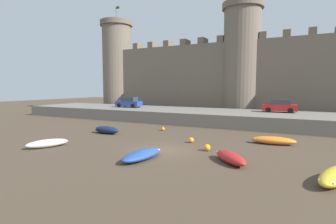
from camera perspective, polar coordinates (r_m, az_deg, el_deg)
The scene contains 13 objects.
ground_plane at distance 20.05m, azimuth -1.26°, elevation -8.34°, with size 160.00×160.00×0.00m, color #4C3D2D.
quay_road at distance 35.47m, azimuth 11.84°, elevation -1.13°, with size 63.79×10.00×1.59m, color slate.
castle at distance 45.94m, azimuth 15.66°, elevation 9.10°, with size 58.44×6.65×21.47m.
rowboat_midflat_centre at distance 23.75m, azimuth 21.95°, elevation -5.72°, with size 3.61×1.49×0.66m.
rowboat_foreground_centre at distance 23.13m, azimuth -24.76°, elevation -6.16°, with size 2.35×3.43×0.62m.
rowboat_near_channel_left at distance 17.25m, azimuth 13.45°, elevation -9.58°, with size 2.96×3.06×0.66m.
rowboat_near_channel_right at distance 17.63m, azimuth -5.71°, elevation -9.21°, with size 1.70×3.84×0.61m.
rowboat_midflat_left at distance 27.75m, azimuth -13.24°, elevation -3.79°, with size 3.11×1.21×0.77m.
mooring_buoy_off_centre at distance 20.03m, azimuth 8.50°, elevation -7.66°, with size 0.51×0.51×0.51m, color orange.
mooring_buoy_mid_mud at distance 28.82m, azimuth -1.11°, elevation -3.70°, with size 0.40×0.40×0.40m, color orange.
mooring_buoy_near_channel at distance 22.75m, azimuth 5.06°, elevation -6.11°, with size 0.46×0.46×0.46m, color orange.
car_quay_centre_west at distance 36.18m, azimuth 23.16°, elevation 1.17°, with size 4.19×2.05×1.62m.
car_quay_west at distance 42.06m, azimuth -8.49°, elevation 2.08°, with size 4.19×2.05×1.62m.
Camera 1 is at (9.28, -17.12, 4.76)m, focal length 28.00 mm.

